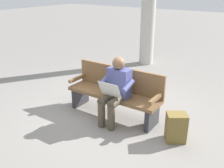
{
  "coord_description": "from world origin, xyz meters",
  "views": [
    {
      "loc": [
        -2.43,
        3.49,
        2.34
      ],
      "look_at": [
        -0.08,
        0.15,
        0.7
      ],
      "focal_mm": 40.61,
      "sensor_mm": 36.0,
      "label": 1
    }
  ],
  "objects": [
    {
      "name": "backpack",
      "position": [
        -1.28,
        0.11,
        0.23
      ],
      "size": [
        0.39,
        0.38,
        0.47
      ],
      "rotation": [
        0.0,
        0.0,
        3.74
      ],
      "color": "brown",
      "rests_on": "ground"
    },
    {
      "name": "bench_near",
      "position": [
        0.0,
        -0.07,
        0.46
      ],
      "size": [
        1.81,
        0.52,
        0.9
      ],
      "rotation": [
        0.0,
        0.0,
        0.02
      ],
      "color": "brown",
      "rests_on": "ground"
    },
    {
      "name": "ground_plane",
      "position": [
        0.0,
        0.0,
        0.0
      ],
      "size": [
        40.0,
        40.0,
        0.0
      ],
      "primitive_type": "plane",
      "color": "gray"
    },
    {
      "name": "person_seated",
      "position": [
        -0.16,
        0.16,
        0.63
      ],
      "size": [
        0.58,
        0.58,
        1.18
      ],
      "rotation": [
        0.0,
        0.0,
        0.02
      ],
      "color": "#474C84",
      "rests_on": "ground"
    }
  ]
}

